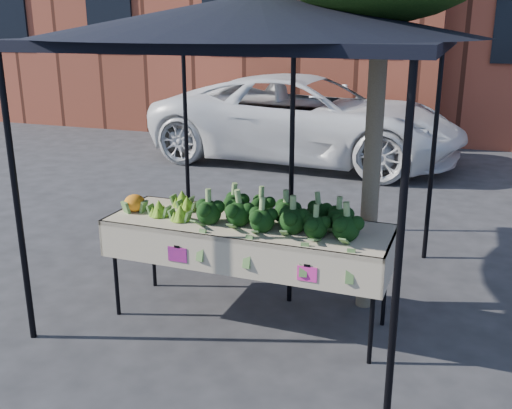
# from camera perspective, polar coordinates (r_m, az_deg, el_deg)

# --- Properties ---
(ground) EXTENTS (90.00, 90.00, 0.00)m
(ground) POSITION_cam_1_polar(r_m,az_deg,el_deg) (5.19, -0.76, -11.38)
(ground) COLOR #252528
(table) EXTENTS (2.41, 0.82, 0.90)m
(table) POSITION_cam_1_polar(r_m,az_deg,el_deg) (5.04, -0.79, -6.62)
(table) COLOR tan
(table) RESTS_ON ground
(canopy) EXTENTS (3.16, 3.16, 2.74)m
(canopy) POSITION_cam_1_polar(r_m,az_deg,el_deg) (5.29, 0.12, 5.03)
(canopy) COLOR black
(canopy) RESTS_ON ground
(broccoli_heap) EXTENTS (1.37, 0.57, 0.26)m
(broccoli_heap) POSITION_cam_1_polar(r_m,az_deg,el_deg) (4.77, 2.38, -0.59)
(broccoli_heap) COLOR black
(broccoli_heap) RESTS_ON table
(romanesco_cluster) EXTENTS (0.43, 0.57, 0.20)m
(romanesco_cluster) POSITION_cam_1_polar(r_m,az_deg,el_deg) (5.14, -7.62, 0.23)
(romanesco_cluster) COLOR #85B029
(romanesco_cluster) RESTS_ON table
(cauliflower_pair) EXTENTS (0.20, 0.20, 0.18)m
(cauliflower_pair) POSITION_cam_1_polar(r_m,az_deg,el_deg) (5.26, -11.77, 0.29)
(cauliflower_pair) COLOR orange
(cauliflower_pair) RESTS_ON table
(vehicle) EXTENTS (1.72, 2.73, 5.76)m
(vehicle) POSITION_cam_1_polar(r_m,az_deg,el_deg) (10.95, 5.27, 19.16)
(vehicle) COLOR white
(vehicle) RESTS_ON ground
(street_tree) EXTENTS (2.22, 2.22, 4.37)m
(street_tree) POSITION_cam_1_polar(r_m,az_deg,el_deg) (5.01, 11.85, 13.42)
(street_tree) COLOR #1E4C14
(street_tree) RESTS_ON ground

